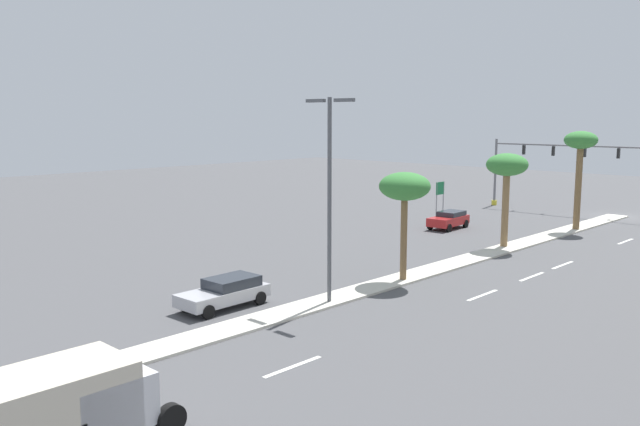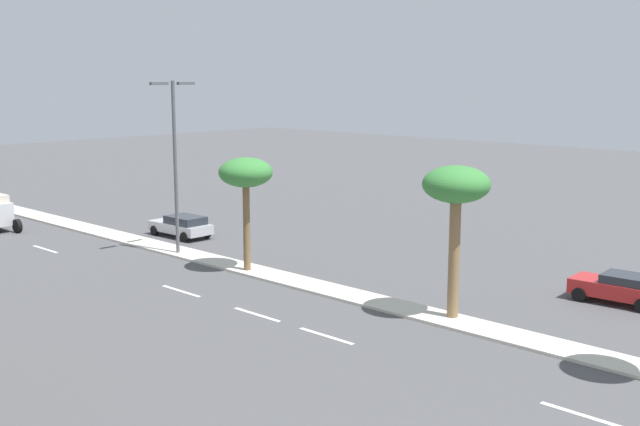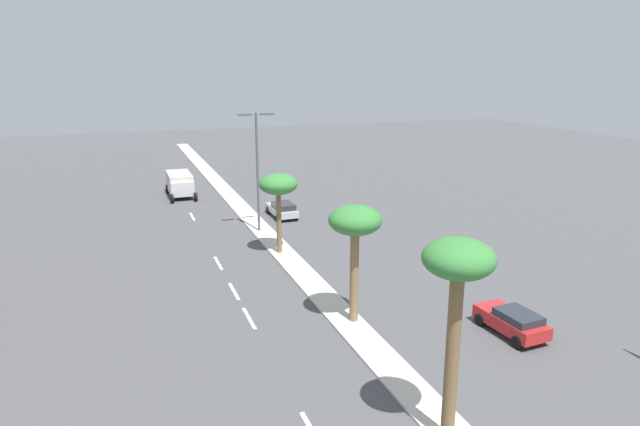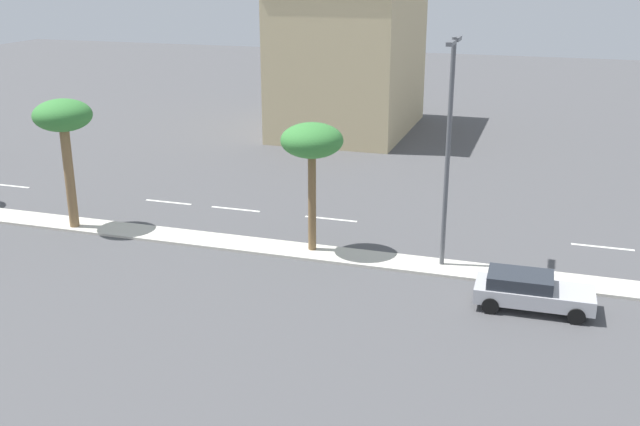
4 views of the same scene
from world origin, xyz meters
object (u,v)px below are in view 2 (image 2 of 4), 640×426
object	(u,v)px
sedan_red_left	(619,287)
sedan_silver_inboard	(182,225)
street_lamp_left	(175,153)
palm_tree_outboard	(246,175)
palm_tree_rear	(456,191)

from	to	relation	value
sedan_red_left	sedan_silver_inboard	bearing A→B (deg)	99.92
street_lamp_left	sedan_red_left	bearing A→B (deg)	-70.96
street_lamp_left	sedan_red_left	xyz separation A→B (m)	(7.71, -22.33, -5.06)
palm_tree_outboard	sedan_silver_inboard	distance (m)	11.13
palm_tree_rear	palm_tree_outboard	bearing A→B (deg)	92.78
sedan_silver_inboard	street_lamp_left	bearing A→B (deg)	-129.27
palm_tree_outboard	street_lamp_left	size ratio (longest dim) A/B	0.61
sedan_silver_inboard	palm_tree_outboard	bearing A→B (deg)	-107.61
palm_tree_outboard	sedan_red_left	world-z (taller)	palm_tree_outboard
street_lamp_left	sedan_silver_inboard	bearing A→B (deg)	50.73
street_lamp_left	sedan_silver_inboard	distance (m)	7.08
palm_tree_outboard	sedan_silver_inboard	xyz separation A→B (m)	(3.10, 9.77, -4.34)
palm_tree_rear	palm_tree_outboard	distance (m)	12.30
palm_tree_rear	palm_tree_outboard	world-z (taller)	palm_tree_rear
street_lamp_left	sedan_silver_inboard	size ratio (longest dim) A/B	2.18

